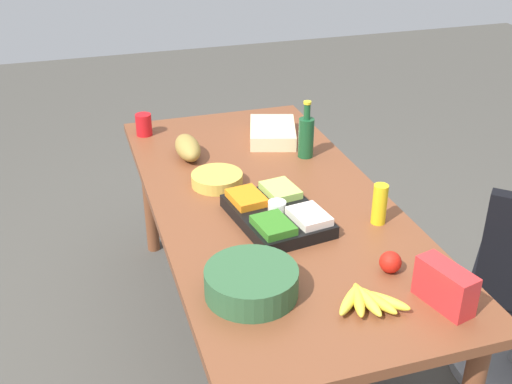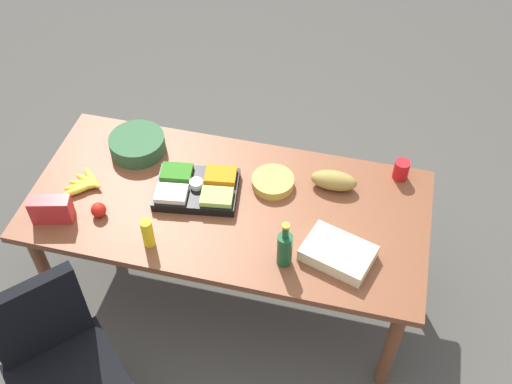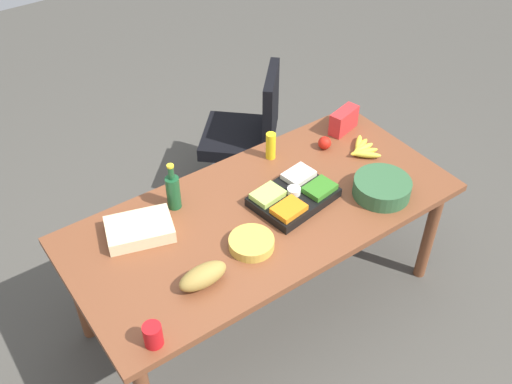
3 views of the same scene
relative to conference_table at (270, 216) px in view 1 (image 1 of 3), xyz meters
The scene contains 13 objects.
ground_plane 0.67m from the conference_table, ahead, with size 10.00×10.00×0.00m, color #48453F.
conference_table is the anchor object (origin of this frame).
veggie_tray 0.21m from the conference_table, 10.20° to the right, with size 0.46×0.36×0.09m.
sheet_cake 0.64m from the conference_table, 160.62° to the left, with size 0.32×0.22×0.07m, color beige.
chip_bowl 0.28m from the conference_table, 138.51° to the right, with size 0.22×0.22×0.05m, color gold.
bread_loaf 0.57m from the conference_table, 154.93° to the right, with size 0.24×0.11×0.10m, color olive.
chip_bag_red 0.88m from the conference_table, 20.44° to the left, with size 0.20×0.08×0.14m, color red.
mustard_bottle 0.48m from the conference_table, 48.96° to the left, with size 0.06×0.06×0.16m, color yellow.
wine_bottle 0.49m from the conference_table, 140.64° to the left, with size 0.08×0.08×0.27m.
apple_red 0.65m from the conference_table, 20.71° to the left, with size 0.08×0.08×0.08m, color red.
salad_bowl 0.65m from the conference_table, 23.96° to the right, with size 0.30×0.30×0.09m, color #2F5A35.
red_solo_cup 0.94m from the conference_table, 154.96° to the right, with size 0.08×0.08×0.11m, color red.
banana_bunch 0.76m from the conference_table, ahead, with size 0.19×0.24×0.04m.
Camera 1 is at (2.17, -0.74, 2.01)m, focal length 44.70 mm.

